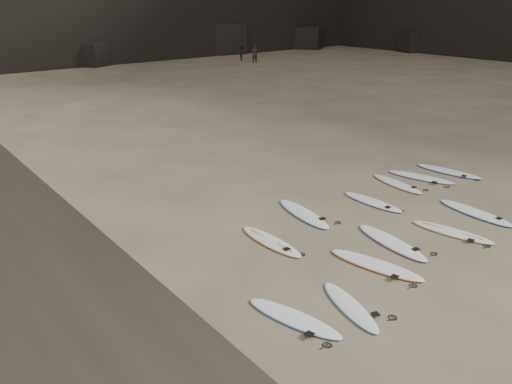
# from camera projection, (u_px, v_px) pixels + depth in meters

# --- Properties ---
(ground) EXTENTS (240.00, 240.00, 0.00)m
(ground) POSITION_uv_depth(u_px,v_px,m) (409.00, 240.00, 14.99)
(ground) COLOR #897559
(ground) RESTS_ON ground
(surfboard_0) EXTENTS (1.16, 2.31, 0.08)m
(surfboard_0) POSITION_uv_depth(u_px,v_px,m) (350.00, 306.00, 11.73)
(surfboard_0) COLOR white
(surfboard_0) RESTS_ON ground
(surfboard_1) EXTENTS (1.25, 2.80, 0.10)m
(surfboard_1) POSITION_uv_depth(u_px,v_px,m) (376.00, 265.00, 13.53)
(surfboard_1) COLOR white
(surfboard_1) RESTS_ON ground
(surfboard_2) EXTENTS (1.08, 2.81, 0.10)m
(surfboard_2) POSITION_uv_depth(u_px,v_px,m) (391.00, 242.00, 14.77)
(surfboard_2) COLOR white
(surfboard_2) RESTS_ON ground
(surfboard_3) EXTENTS (1.10, 2.60, 0.09)m
(surfboard_3) POSITION_uv_depth(u_px,v_px,m) (452.00, 232.00, 15.42)
(surfboard_3) COLOR white
(surfboard_3) RESTS_ON ground
(surfboard_4) EXTENTS (0.89, 2.80, 0.10)m
(surfboard_4) POSITION_uv_depth(u_px,v_px,m) (475.00, 212.00, 16.78)
(surfboard_4) COLOR white
(surfboard_4) RESTS_ON ground
(surfboard_5) EXTENTS (0.64, 2.54, 0.09)m
(surfboard_5) POSITION_uv_depth(u_px,v_px,m) (271.00, 241.00, 14.83)
(surfboard_5) COLOR white
(surfboard_5) RESTS_ON ground
(surfboard_6) EXTENTS (1.12, 2.83, 0.10)m
(surfboard_6) POSITION_uv_depth(u_px,v_px,m) (303.00, 213.00, 16.71)
(surfboard_6) COLOR white
(surfboard_6) RESTS_ON ground
(surfboard_7) EXTENTS (0.69, 2.50, 0.09)m
(surfboard_7) POSITION_uv_depth(u_px,v_px,m) (372.00, 202.00, 17.66)
(surfboard_7) COLOR white
(surfboard_7) RESTS_ON ground
(surfboard_8) EXTENTS (0.96, 2.56, 0.09)m
(surfboard_8) POSITION_uv_depth(u_px,v_px,m) (397.00, 184.00, 19.36)
(surfboard_8) COLOR white
(surfboard_8) RESTS_ON ground
(surfboard_9) EXTENTS (1.35, 2.80, 0.10)m
(surfboard_9) POSITION_uv_depth(u_px,v_px,m) (421.00, 177.00, 20.06)
(surfboard_9) COLOR white
(surfboard_9) RESTS_ON ground
(surfboard_10) EXTENTS (1.05, 2.82, 0.10)m
(surfboard_10) POSITION_uv_depth(u_px,v_px,m) (448.00, 171.00, 20.72)
(surfboard_10) COLOR white
(surfboard_10) RESTS_ON ground
(surfboard_11) EXTENTS (1.18, 2.55, 0.09)m
(surfboard_11) POSITION_uv_depth(u_px,v_px,m) (294.00, 318.00, 11.30)
(surfboard_11) COLOR white
(surfboard_11) RESTS_ON ground
(person_a) EXTENTS (0.79, 0.67, 1.85)m
(person_a) POSITION_uv_depth(u_px,v_px,m) (255.00, 54.00, 54.07)
(person_a) COLOR black
(person_a) RESTS_ON ground
(person_b) EXTENTS (0.97, 0.99, 1.61)m
(person_b) POSITION_uv_depth(u_px,v_px,m) (242.00, 53.00, 56.25)
(person_b) COLOR black
(person_b) RESTS_ON ground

